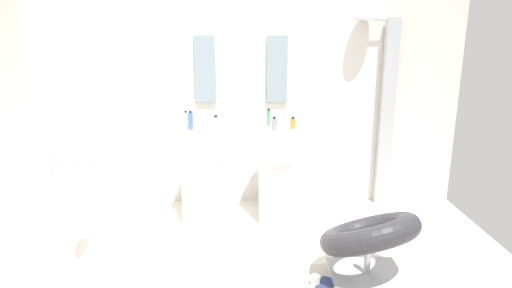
{
  "coord_description": "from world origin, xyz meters",
  "views": [
    {
      "loc": [
        0.11,
        -3.06,
        1.88
      ],
      "look_at": [
        0.15,
        0.55,
        0.95
      ],
      "focal_mm": 29.95,
      "sensor_mm": 36.0,
      "label": 1
    }
  ],
  "objects_px": {
    "coffee_mug": "(315,280)",
    "soap_bottle_blue": "(191,121)",
    "pedestal_sink_left": "(203,169)",
    "soap_bottle_white": "(186,120)",
    "shower_column": "(386,110)",
    "soap_bottle_clear": "(216,123)",
    "towel_rack": "(73,192)",
    "lounge_chair": "(369,239)",
    "soap_bottle_amber": "(293,124)",
    "soap_bottle_grey": "(274,125)",
    "pedestal_sink_right": "(278,168)",
    "magazine_navy": "(334,287)",
    "soap_bottle_green": "(269,118)"
  },
  "relations": [
    {
      "from": "magazine_navy",
      "to": "coffee_mug",
      "type": "height_order",
      "value": "coffee_mug"
    },
    {
      "from": "pedestal_sink_left",
      "to": "magazine_navy",
      "type": "xyz_separation_m",
      "value": [
        1.12,
        -1.35,
        -0.51
      ]
    },
    {
      "from": "pedestal_sink_left",
      "to": "lounge_chair",
      "type": "bearing_deg",
      "value": -41.31
    },
    {
      "from": "pedestal_sink_left",
      "to": "soap_bottle_white",
      "type": "bearing_deg",
      "value": -170.21
    },
    {
      "from": "soap_bottle_amber",
      "to": "soap_bottle_grey",
      "type": "xyz_separation_m",
      "value": [
        -0.19,
        -0.1,
        0.01
      ]
    },
    {
      "from": "towel_rack",
      "to": "magazine_navy",
      "type": "distance_m",
      "value": 2.22
    },
    {
      "from": "coffee_mug",
      "to": "soap_bottle_clear",
      "type": "distance_m",
      "value": 1.8
    },
    {
      "from": "soap_bottle_clear",
      "to": "soap_bottle_grey",
      "type": "distance_m",
      "value": 0.58
    },
    {
      "from": "pedestal_sink_left",
      "to": "pedestal_sink_right",
      "type": "bearing_deg",
      "value": 0.0
    },
    {
      "from": "soap_bottle_clear",
      "to": "pedestal_sink_right",
      "type": "bearing_deg",
      "value": 6.05
    },
    {
      "from": "soap_bottle_green",
      "to": "pedestal_sink_right",
      "type": "bearing_deg",
      "value": -42.0
    },
    {
      "from": "soap_bottle_green",
      "to": "soap_bottle_grey",
      "type": "distance_m",
      "value": 0.26
    },
    {
      "from": "coffee_mug",
      "to": "pedestal_sink_left",
      "type": "bearing_deg",
      "value": 126.75
    },
    {
      "from": "shower_column",
      "to": "soap_bottle_amber",
      "type": "distance_m",
      "value": 1.15
    },
    {
      "from": "soap_bottle_white",
      "to": "coffee_mug",
      "type": "bearing_deg",
      "value": -48.56
    },
    {
      "from": "soap_bottle_green",
      "to": "soap_bottle_blue",
      "type": "relative_size",
      "value": 0.95
    },
    {
      "from": "lounge_chair",
      "to": "shower_column",
      "type": "bearing_deg",
      "value": 70.53
    },
    {
      "from": "soap_bottle_white",
      "to": "towel_rack",
      "type": "bearing_deg",
      "value": -132.69
    },
    {
      "from": "soap_bottle_grey",
      "to": "soap_bottle_clear",
      "type": "bearing_deg",
      "value": 170.61
    },
    {
      "from": "shower_column",
      "to": "lounge_chair",
      "type": "height_order",
      "value": "shower_column"
    },
    {
      "from": "towel_rack",
      "to": "soap_bottle_white",
      "type": "xyz_separation_m",
      "value": [
        0.81,
        0.88,
        0.42
      ]
    },
    {
      "from": "lounge_chair",
      "to": "soap_bottle_white",
      "type": "distance_m",
      "value": 2.09
    },
    {
      "from": "pedestal_sink_left",
      "to": "soap_bottle_blue",
      "type": "height_order",
      "value": "soap_bottle_blue"
    },
    {
      "from": "lounge_chair",
      "to": "magazine_navy",
      "type": "xyz_separation_m",
      "value": [
        -0.28,
        -0.12,
        -0.33
      ]
    },
    {
      "from": "coffee_mug",
      "to": "soap_bottle_clear",
      "type": "bearing_deg",
      "value": 123.81
    },
    {
      "from": "shower_column",
      "to": "soap_bottle_blue",
      "type": "distance_m",
      "value": 2.12
    },
    {
      "from": "pedestal_sink_right",
      "to": "soap_bottle_clear",
      "type": "distance_m",
      "value": 0.8
    },
    {
      "from": "towel_rack",
      "to": "soap_bottle_blue",
      "type": "relative_size",
      "value": 5.07
    },
    {
      "from": "soap_bottle_blue",
      "to": "soap_bottle_amber",
      "type": "bearing_deg",
      "value": 1.0
    },
    {
      "from": "soap_bottle_clear",
      "to": "coffee_mug",
      "type": "bearing_deg",
      "value": -56.19
    },
    {
      "from": "soap_bottle_blue",
      "to": "soap_bottle_clear",
      "type": "bearing_deg",
      "value": 3.64
    },
    {
      "from": "pedestal_sink_right",
      "to": "soap_bottle_amber",
      "type": "distance_m",
      "value": 0.51
    },
    {
      "from": "soap_bottle_amber",
      "to": "soap_bottle_white",
      "type": "distance_m",
      "value": 1.07
    },
    {
      "from": "lounge_chair",
      "to": "towel_rack",
      "type": "xyz_separation_m",
      "value": [
        -2.37,
        0.32,
        0.28
      ]
    },
    {
      "from": "shower_column",
      "to": "soap_bottle_blue",
      "type": "xyz_separation_m",
      "value": [
        -2.07,
        -0.46,
        -0.03
      ]
    },
    {
      "from": "soap_bottle_white",
      "to": "soap_bottle_blue",
      "type": "relative_size",
      "value": 0.96
    },
    {
      "from": "pedestal_sink_left",
      "to": "soap_bottle_clear",
      "type": "bearing_deg",
      "value": -24.53
    },
    {
      "from": "soap_bottle_white",
      "to": "soap_bottle_green",
      "type": "xyz_separation_m",
      "value": [
        0.83,
        0.12,
        -0.0
      ]
    },
    {
      "from": "lounge_chair",
      "to": "soap_bottle_clear",
      "type": "xyz_separation_m",
      "value": [
        -1.25,
        1.16,
        0.68
      ]
    },
    {
      "from": "shower_column",
      "to": "soap_bottle_grey",
      "type": "bearing_deg",
      "value": -156.7
    },
    {
      "from": "soap_bottle_clear",
      "to": "soap_bottle_green",
      "type": "relative_size",
      "value": 0.78
    },
    {
      "from": "pedestal_sink_left",
      "to": "pedestal_sink_right",
      "type": "xyz_separation_m",
      "value": [
        0.78,
        0.0,
        0.0
      ]
    },
    {
      "from": "soap_bottle_white",
      "to": "lounge_chair",
      "type": "bearing_deg",
      "value": -37.72
    },
    {
      "from": "lounge_chair",
      "to": "soap_bottle_blue",
      "type": "xyz_separation_m",
      "value": [
        -1.5,
        1.15,
        0.7
      ]
    },
    {
      "from": "pedestal_sink_left",
      "to": "towel_rack",
      "type": "height_order",
      "value": "pedestal_sink_left"
    },
    {
      "from": "coffee_mug",
      "to": "soap_bottle_blue",
      "type": "distance_m",
      "value": 1.93
    },
    {
      "from": "coffee_mug",
      "to": "soap_bottle_grey",
      "type": "height_order",
      "value": "soap_bottle_grey"
    },
    {
      "from": "lounge_chair",
      "to": "soap_bottle_clear",
      "type": "bearing_deg",
      "value": 137.13
    },
    {
      "from": "towel_rack",
      "to": "lounge_chair",
      "type": "bearing_deg",
      "value": -7.77
    },
    {
      "from": "soap_bottle_amber",
      "to": "magazine_navy",
      "type": "bearing_deg",
      "value": -80.52
    }
  ]
}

